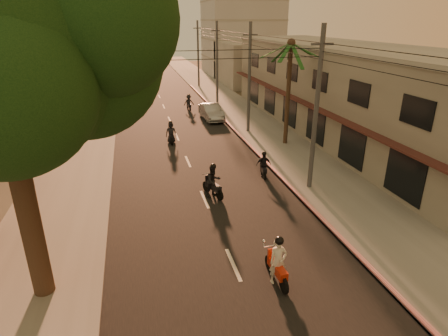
{
  "coord_description": "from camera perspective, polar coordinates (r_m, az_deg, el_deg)",
  "views": [
    {
      "loc": [
        -3.34,
        -10.05,
        9.18
      ],
      "look_at": [
        1.11,
        8.08,
        1.72
      ],
      "focal_mm": 30.0,
      "sensor_mm": 36.0,
      "label": 1
    }
  ],
  "objects": [
    {
      "name": "parked_car",
      "position": [
        36.82,
        -1.95,
        8.54
      ],
      "size": [
        2.05,
        4.73,
        1.51
      ],
      "primitive_type": "imported",
      "rotation": [
        0.0,
        0.0,
        0.05
      ],
      "color": "gray",
      "rests_on": "ground"
    },
    {
      "name": "scooter_mid_a",
      "position": [
        20.51,
        -1.64,
        -2.07
      ],
      "size": [
        1.35,
        1.89,
        1.95
      ],
      "rotation": [
        0.0,
        0.0,
        0.36
      ],
      "color": "black",
      "rests_on": "ground"
    },
    {
      "name": "shophouse_row",
      "position": [
        33.41,
        17.95,
        11.22
      ],
      "size": [
        8.8,
        34.2,
        7.3
      ],
      "color": "gray",
      "rests_on": "ground"
    },
    {
      "name": "filler_left_far",
      "position": [
        63.21,
        -24.31,
        14.79
      ],
      "size": [
        8.0,
        14.0,
        7.0
      ],
      "primitive_type": "cube",
      "color": "#A7A497",
      "rests_on": "ground"
    },
    {
      "name": "road",
      "position": [
        31.59,
        -7.17,
        4.73
      ],
      "size": [
        10.0,
        140.0,
        0.02
      ],
      "primitive_type": "cube",
      "color": "black",
      "rests_on": "ground"
    },
    {
      "name": "scooter_red",
      "position": [
        14.31,
        8.17,
        -14.04
      ],
      "size": [
        0.76,
        2.0,
        1.97
      ],
      "rotation": [
        0.0,
        0.0,
        0.04
      ],
      "color": "black",
      "rests_on": "ground"
    },
    {
      "name": "ground",
      "position": [
        14.01,
        3.67,
        -19.2
      ],
      "size": [
        160.0,
        160.0,
        0.0
      ],
      "primitive_type": "plane",
      "color": "#383023",
      "rests_on": "ground"
    },
    {
      "name": "utility_poles",
      "position": [
        31.64,
        3.96,
        16.94
      ],
      "size": [
        1.2,
        48.26,
        9.0
      ],
      "color": "#38383A",
      "rests_on": "ground"
    },
    {
      "name": "filler_left_near",
      "position": [
        45.85,
        -27.58,
        10.61
      ],
      "size": [
        8.0,
        14.0,
        4.4
      ],
      "primitive_type": "cube",
      "color": "#A7A497",
      "rests_on": "ground"
    },
    {
      "name": "scooter_far_a",
      "position": [
        29.89,
        -8.08,
        5.28
      ],
      "size": [
        0.86,
        1.82,
        1.79
      ],
      "rotation": [
        0.0,
        0.0,
        -0.03
      ],
      "color": "black",
      "rests_on": "ground"
    },
    {
      "name": "scooter_far_b",
      "position": [
        40.98,
        -5.38,
        9.88
      ],
      "size": [
        1.14,
        1.78,
        1.74
      ],
      "rotation": [
        0.0,
        0.0,
        0.07
      ],
      "color": "black",
      "rests_on": "ground"
    },
    {
      "name": "curb_stripe",
      "position": [
        27.95,
        4.56,
        2.75
      ],
      "size": [
        0.2,
        60.0,
        0.2
      ],
      "primitive_type": "cube",
      "color": "red",
      "rests_on": "ground"
    },
    {
      "name": "palm_tree",
      "position": [
        28.48,
        10.16,
        17.37
      ],
      "size": [
        5.0,
        5.0,
        8.2
      ],
      "color": "black",
      "rests_on": "ground"
    },
    {
      "name": "broadleaf_tree",
      "position": [
        12.64,
        -30.02,
        15.83
      ],
      "size": [
        9.6,
        8.7,
        12.1
      ],
      "color": "black",
      "rests_on": "ground"
    },
    {
      "name": "sidewalk_right",
      "position": [
        33.22,
        5.83,
        5.73
      ],
      "size": [
        5.0,
        140.0,
        0.12
      ],
      "primitive_type": "cube",
      "color": "slate",
      "rests_on": "ground"
    },
    {
      "name": "scooter_mid_b",
      "position": [
        23.31,
        6.05,
        0.44
      ],
      "size": [
        1.03,
        1.67,
        1.65
      ],
      "rotation": [
        0.0,
        0.0,
        -0.16
      ],
      "color": "black",
      "rests_on": "ground"
    },
    {
      "name": "filler_right",
      "position": [
        58.04,
        3.79,
        15.62
      ],
      "size": [
        8.0,
        14.0,
        6.0
      ],
      "primitive_type": "cube",
      "color": "#A7A497",
      "rests_on": "ground"
    },
    {
      "name": "sidewalk_left",
      "position": [
        31.67,
        -20.77,
        3.6
      ],
      "size": [
        5.0,
        140.0,
        0.12
      ],
      "primitive_type": "cube",
      "color": "slate",
      "rests_on": "ground"
    }
  ]
}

